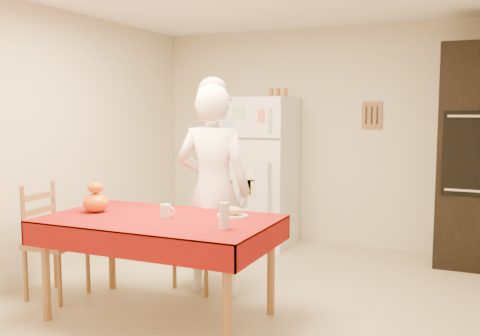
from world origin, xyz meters
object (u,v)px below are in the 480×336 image
Objects in this scene: refrigerator at (260,172)px; dining_table at (159,227)px; pumpkin_lower at (96,203)px; wine_glass at (224,216)px; bread_plate at (232,216)px; seated_woman at (213,190)px; oven_cabinet at (476,156)px; chair_left at (50,237)px; chair_far at (207,229)px; coffee_mug at (166,211)px.

dining_table is at bearing -86.40° from refrigerator.
wine_glass is at bearing -5.89° from pumpkin_lower.
pumpkin_lower is at bearing 174.11° from wine_glass.
refrigerator reaches higher than pumpkin_lower.
bread_plate reaches higher than dining_table.
seated_woman is at bearing 121.34° from wine_glass.
oven_cabinet is 4.06m from chair_left.
refrigerator is 2.43m from pumpkin_lower.
oven_cabinet is 9.17× the size of bread_plate.
chair_left is at bearing -172.40° from bread_plate.
pumpkin_lower is at bearing -166.61° from bread_plate.
bread_plate is at bearing 25.93° from dining_table.
wine_glass is (1.17, -0.12, 0.01)m from pumpkin_lower.
refrigerator is 1.62m from chair_far.
dining_table is at bearing -131.29° from oven_cabinet.
dining_table is (-2.13, -2.43, -0.41)m from oven_cabinet.
oven_cabinet is 12.50× the size of wine_glass.
dining_table is 1.10m from chair_left.
oven_cabinet reaches higher than pumpkin_lower.
wine_glass is at bearing -120.85° from oven_cabinet.
seated_woman reaches higher than dining_table.
chair_left is 5.40× the size of wine_glass.
dining_table is at bearing -154.07° from bread_plate.
seated_woman reaches higher than wine_glass.
oven_cabinet reaches higher than dining_table.
bread_plate is (0.36, -0.41, -0.11)m from seated_woman.
chair_left is 4.74× the size of pumpkin_lower.
dining_table is 1.79× the size of chair_left.
oven_cabinet is 2.76m from bread_plate.
refrigerator is 9.66× the size of wine_glass.
seated_woman is at bearing 79.07° from dining_table.
chair_left is (-3.22, -2.40, -0.59)m from oven_cabinet.
bread_plate is (0.50, -0.56, 0.26)m from chair_far.
bread_plate is at bearing -35.90° from chair_far.
dining_table is 1.79× the size of chair_far.
chair_far is at bearing 91.20° from dining_table.
seated_woman is 8.83× the size of pumpkin_lower.
chair_far is at bearing 123.40° from wine_glass.
oven_cabinet is at bearing 1.18° from refrigerator.
chair_far is 1.32m from chair_left.
wine_glass is at bearing -73.38° from refrigerator.
chair_far is 4.74× the size of pumpkin_lower.
oven_cabinet reaches higher than chair_far.
pumpkin_lower is at bearing 38.64° from seated_woman.
chair_left is 1.17m from coffee_mug.
oven_cabinet reaches higher than chair_left.
chair_left is at bearing -143.29° from oven_cabinet.
refrigerator is at bearing 107.06° from chair_far.
chair_far reaches higher than pumpkin_lower.
refrigerator is 1.79× the size of chair_far.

